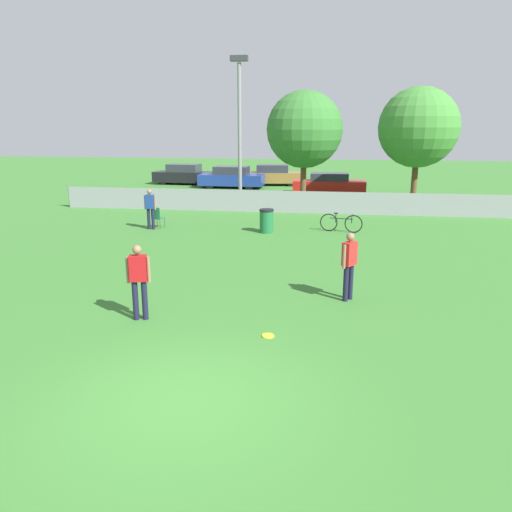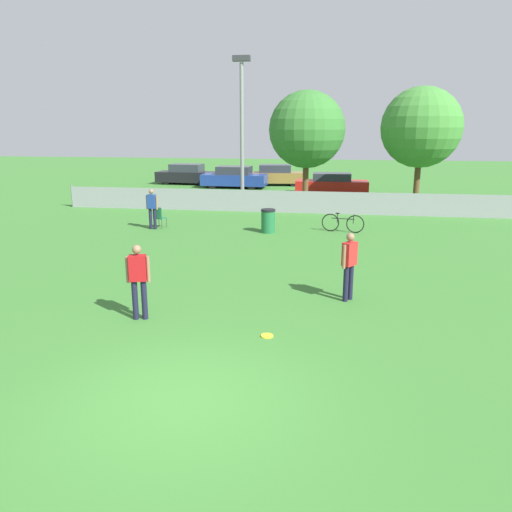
% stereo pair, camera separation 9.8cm
% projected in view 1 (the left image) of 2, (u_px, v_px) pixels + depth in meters
% --- Properties ---
extents(ground_plane, '(120.00, 120.00, 0.00)m').
position_uv_depth(ground_plane, '(185.00, 402.00, 7.89)').
color(ground_plane, '#38722D').
extents(fence_backline, '(23.48, 0.07, 1.21)m').
position_uv_depth(fence_backline, '(287.00, 202.00, 24.97)').
color(fence_backline, gray).
rests_on(fence_backline, ground_plane).
extents(light_pole, '(0.90, 0.36, 7.69)m').
position_uv_depth(light_pole, '(240.00, 119.00, 25.99)').
color(light_pole, gray).
rests_on(light_pole, ground_plane).
extents(tree_near_pole, '(4.12, 4.12, 6.11)m').
position_uv_depth(tree_near_pole, '(304.00, 130.00, 26.85)').
color(tree_near_pole, brown).
rests_on(tree_near_pole, ground_plane).
extents(tree_far_right, '(4.22, 4.22, 6.27)m').
position_uv_depth(tree_far_right, '(418.00, 128.00, 26.35)').
color(tree_far_right, brown).
rests_on(tree_far_right, ground_plane).
extents(player_thrower_red, '(0.52, 0.30, 1.72)m').
position_uv_depth(player_thrower_red, '(139.00, 277.00, 11.01)').
color(player_thrower_red, '#191933').
rests_on(player_thrower_red, ground_plane).
extents(player_defender_red, '(0.40, 0.45, 1.72)m').
position_uv_depth(player_defender_red, '(349.00, 262.00, 12.26)').
color(player_defender_red, '#191933').
rests_on(player_defender_red, ground_plane).
extents(spectator_in_blue, '(0.51, 0.24, 1.69)m').
position_uv_depth(spectator_in_blue, '(150.00, 207.00, 20.85)').
color(spectator_in_blue, '#191933').
rests_on(spectator_in_blue, ground_plane).
extents(frisbee_disc, '(0.26, 0.26, 0.03)m').
position_uv_depth(frisbee_disc, '(268.00, 336.00, 10.34)').
color(frisbee_disc, yellow).
rests_on(frisbee_disc, ground_plane).
extents(folding_chair_sideline, '(0.51, 0.51, 0.90)m').
position_uv_depth(folding_chair_sideline, '(157.00, 216.00, 21.23)').
color(folding_chair_sideline, '#333338').
rests_on(folding_chair_sideline, ground_plane).
extents(bicycle_sideline, '(1.73, 0.48, 0.79)m').
position_uv_depth(bicycle_sideline, '(341.00, 223.00, 20.46)').
color(bicycle_sideline, black).
rests_on(bicycle_sideline, ground_plane).
extents(trash_bin, '(0.59, 0.59, 0.97)m').
position_uv_depth(trash_bin, '(267.00, 221.00, 20.31)').
color(trash_bin, '#1E6638').
rests_on(trash_bin, ground_plane).
extents(parked_car_dark, '(4.58, 2.04, 1.49)m').
position_uv_depth(parked_car_dark, '(184.00, 175.00, 37.30)').
color(parked_car_dark, black).
rests_on(parked_car_dark, ground_plane).
extents(parked_car_blue, '(4.55, 1.88, 1.51)m').
position_uv_depth(parked_car_blue, '(232.00, 178.00, 35.04)').
color(parked_car_blue, black).
rests_on(parked_car_blue, ground_plane).
extents(parked_car_tan, '(4.57, 2.25, 1.49)m').
position_uv_depth(parked_car_tan, '(272.00, 175.00, 36.70)').
color(parked_car_tan, black).
rests_on(parked_car_tan, ground_plane).
extents(parked_car_red, '(4.64, 1.78, 1.32)m').
position_uv_depth(parked_car_red, '(329.00, 184.00, 32.08)').
color(parked_car_red, black).
rests_on(parked_car_red, ground_plane).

